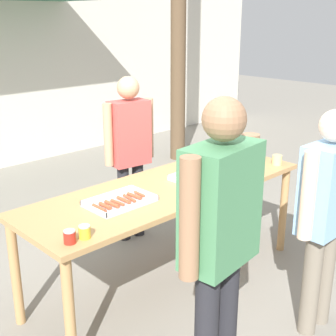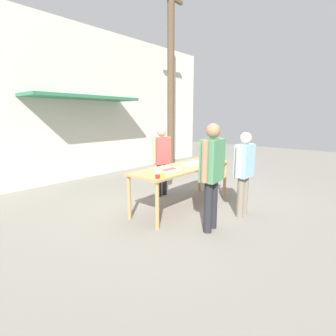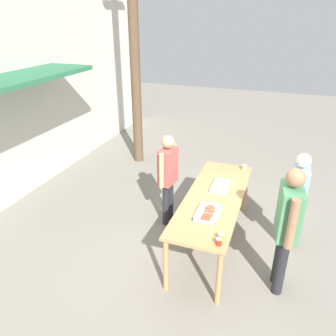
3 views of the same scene
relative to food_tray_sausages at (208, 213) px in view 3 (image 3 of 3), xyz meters
name	(u,v)px [view 3 (image 3 of 3)]	position (x,y,z in m)	size (l,w,h in m)	color
ground_plane	(211,242)	(0.51, 0.02, -0.88)	(24.00, 24.00, 0.00)	gray
serving_table	(214,202)	(0.51, 0.02, -0.10)	(2.49, 0.83, 0.87)	tan
food_tray_sausages	(208,213)	(0.00, 0.00, 0.00)	(0.48, 0.31, 0.04)	silver
food_tray_buns	(221,186)	(0.84, 0.00, 0.01)	(0.46, 0.26, 0.06)	silver
condiment_jar_mustard	(219,242)	(-0.59, -0.27, 0.03)	(0.07, 0.07, 0.08)	#B22319
condiment_jar_ketchup	(221,237)	(-0.49, -0.28, 0.03)	(0.07, 0.07, 0.08)	gold
beer_cup	(244,167)	(1.61, -0.27, 0.03)	(0.09, 0.09, 0.09)	#DBC67A
person_server_behind_table	(168,172)	(0.84, 0.89, 0.10)	(0.54, 0.25, 1.63)	#232328
person_customer_holding_hotdog	(288,222)	(-0.11, -1.02, 0.18)	(0.66, 0.31, 1.78)	#232328
person_customer_with_cup	(297,194)	(0.86, -1.15, 0.07)	(0.61, 0.23, 1.61)	#756B5B
utility_pole	(133,24)	(3.13, 2.52, 2.30)	(1.10, 0.23, 6.20)	brown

